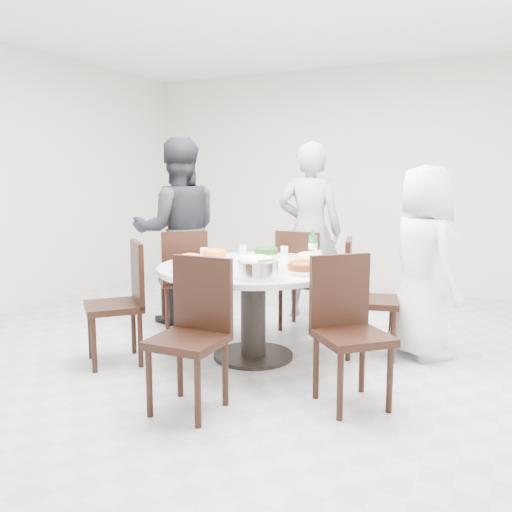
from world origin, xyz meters
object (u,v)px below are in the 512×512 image
at_px(chair_se, 353,333).
at_px(chair_ne, 371,298).
at_px(diner_left, 178,231).
at_px(chair_s, 187,337).
at_px(dining_table, 253,312).
at_px(chair_sw, 113,303).
at_px(chair_n, 304,280).
at_px(beverage_bottle, 313,244).
at_px(chair_nw, 182,279).
at_px(diner_right, 423,262).
at_px(rice_bowl, 258,270).
at_px(diner_middle, 310,231).
at_px(soup_bowl, 192,266).

bearing_deg(chair_se, chair_ne, 53.08).
bearing_deg(diner_left, chair_se, 111.22).
distance_m(chair_s, chair_se, 1.03).
bearing_deg(dining_table, chair_sw, -147.20).
relative_size(chair_ne, chair_s, 1.00).
xyz_separation_m(chair_n, chair_s, (0.02, -2.03, 0.00)).
relative_size(chair_s, beverage_bottle, 3.76).
bearing_deg(chair_ne, chair_se, 173.41).
relative_size(chair_nw, diner_right, 0.62).
distance_m(chair_nw, diner_right, 2.21).
bearing_deg(diner_right, chair_se, 128.25).
bearing_deg(rice_bowl, chair_ne, 58.07).
bearing_deg(diner_middle, chair_sw, 55.45).
bearing_deg(dining_table, chair_s, -85.57).
bearing_deg(chair_n, chair_ne, 147.05).
xyz_separation_m(chair_s, rice_bowl, (0.18, 0.62, 0.34)).
height_order(dining_table, chair_n, chair_n).
xyz_separation_m(diner_right, diner_middle, (-1.24, 0.74, 0.12)).
height_order(dining_table, soup_bowl, soup_bowl).
distance_m(chair_n, chair_nw, 1.16).
height_order(chair_ne, diner_left, diner_left).
height_order(diner_middle, diner_left, diner_left).
relative_size(dining_table, diner_left, 0.83).
relative_size(diner_right, diner_left, 0.85).
distance_m(diner_right, diner_middle, 1.45).
bearing_deg(soup_bowl, dining_table, 54.65).
relative_size(dining_table, chair_nw, 1.58).
bearing_deg(diner_left, chair_s, 86.31).
distance_m(chair_se, diner_right, 1.25).
xyz_separation_m(chair_sw, diner_middle, (0.86, 1.98, 0.42)).
xyz_separation_m(chair_n, diner_right, (1.13, -0.30, 0.29)).
height_order(diner_left, rice_bowl, diner_left).
relative_size(chair_s, rice_bowl, 3.35).
relative_size(dining_table, chair_n, 1.58).
xyz_separation_m(chair_nw, chair_sw, (0.08, -1.06, 0.00)).
bearing_deg(rice_bowl, chair_s, -106.11).
xyz_separation_m(chair_nw, diner_right, (2.18, 0.18, 0.29)).
distance_m(diner_right, diner_left, 2.35).
height_order(diner_left, beverage_bottle, diner_left).
relative_size(chair_se, diner_left, 0.52).
xyz_separation_m(diner_middle, soup_bowl, (-0.25, -1.81, -0.10)).
relative_size(chair_s, soup_bowl, 3.65).
bearing_deg(diner_left, beverage_bottle, 135.80).
relative_size(chair_n, chair_nw, 1.00).
height_order(chair_se, diner_right, diner_right).
bearing_deg(chair_s, chair_sw, 152.70).
relative_size(chair_ne, beverage_bottle, 3.76).
distance_m(chair_sw, diner_left, 1.34).
bearing_deg(chair_sw, beverage_bottle, 85.51).
bearing_deg(diner_right, diner_middle, 17.95).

